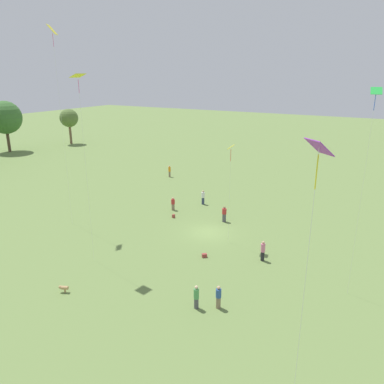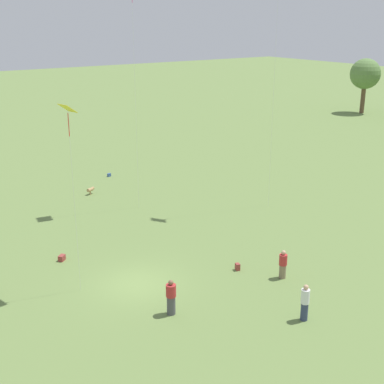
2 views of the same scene
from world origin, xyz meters
name	(u,v)px [view 2 (image 2 of 2)]	position (x,y,z in m)	size (l,w,h in m)	color
ground_plane	(137,284)	(0.00, 0.00, 0.00)	(240.00, 240.00, 0.00)	olive
tree_0	(365,74)	(-27.01, 52.34, 5.50)	(4.28, 4.28, 7.71)	brown
person_0	(171,298)	(3.47, -0.14, 0.86)	(0.67, 0.67, 1.76)	#4C4C51
person_1	(305,303)	(7.42, 4.58, 0.90)	(0.44, 0.44, 1.80)	#333D5B
person_2	(283,265)	(3.82, 6.70, 0.78)	(0.53, 0.53, 1.59)	#847056
kite_0	(68,119)	(-1.11, -2.69, 8.81)	(0.83, 0.74, 9.51)	yellow
dog_0	(91,190)	(-15.08, 4.33, 0.39)	(0.49, 0.71, 0.56)	tan
picnic_bag_0	(238,267)	(1.74, 5.33, 0.19)	(0.34, 0.29, 0.39)	#933833
picnic_bag_1	(109,175)	(-18.69, 7.71, 0.14)	(0.25, 0.33, 0.27)	#33518C
picnic_bag_2	(62,258)	(-4.96, -2.14, 0.16)	(0.49, 0.51, 0.32)	#933833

